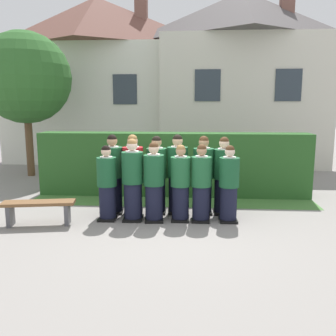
# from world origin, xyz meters

# --- Properties ---
(ground_plane) EXTENTS (60.00, 60.00, 0.00)m
(ground_plane) POSITION_xyz_m (0.00, 0.00, 0.00)
(ground_plane) COLOR gray
(student_front_row_0) EXTENTS (0.40, 0.49, 1.55)m
(student_front_row_0) POSITION_xyz_m (-1.24, -0.02, 0.74)
(student_front_row_0) COLOR black
(student_front_row_0) RESTS_ON ground
(student_front_row_1) EXTENTS (0.44, 0.53, 1.69)m
(student_front_row_1) POSITION_xyz_m (-0.71, 0.00, 0.81)
(student_front_row_1) COLOR black
(student_front_row_1) RESTS_ON ground
(student_front_row_2) EXTENTS (0.42, 0.53, 1.62)m
(student_front_row_2) POSITION_xyz_m (-0.27, -0.03, 0.77)
(student_front_row_2) COLOR black
(student_front_row_2) RESTS_ON ground
(student_front_row_3) EXTENTS (0.41, 0.45, 1.57)m
(student_front_row_3) POSITION_xyz_m (0.27, 0.04, 0.75)
(student_front_row_3) COLOR black
(student_front_row_3) RESTS_ON ground
(student_front_row_4) EXTENTS (0.41, 0.47, 1.58)m
(student_front_row_4) POSITION_xyz_m (0.69, 0.03, 0.75)
(student_front_row_4) COLOR black
(student_front_row_4) RESTS_ON ground
(student_front_row_5) EXTENTS (0.41, 0.50, 1.57)m
(student_front_row_5) POSITION_xyz_m (1.25, 0.05, 0.74)
(student_front_row_5) COLOR black
(student_front_row_5) RESTS_ON ground
(student_rear_row_0) EXTENTS (0.46, 0.57, 1.73)m
(student_rear_row_0) POSITION_xyz_m (-1.22, 0.49, 0.83)
(student_rear_row_0) COLOR black
(student_rear_row_0) RESTS_ON ground
(student_in_red_blazer) EXTENTS (0.45, 0.54, 1.73)m
(student_in_red_blazer) POSITION_xyz_m (-0.78, 0.51, 0.83)
(student_in_red_blazer) COLOR black
(student_in_red_blazer) RESTS_ON ground
(student_rear_row_2) EXTENTS (0.44, 0.54, 1.70)m
(student_rear_row_2) POSITION_xyz_m (-0.27, 0.56, 0.81)
(student_rear_row_2) COLOR black
(student_rear_row_2) RESTS_ON ground
(student_rear_row_3) EXTENTS (0.45, 0.53, 1.73)m
(student_rear_row_3) POSITION_xyz_m (0.18, 0.59, 0.83)
(student_rear_row_3) COLOR black
(student_rear_row_3) RESTS_ON ground
(student_rear_row_4) EXTENTS (0.44, 0.54, 1.70)m
(student_rear_row_4) POSITION_xyz_m (0.75, 0.59, 0.81)
(student_rear_row_4) COLOR black
(student_rear_row_4) RESTS_ON ground
(student_rear_row_5) EXTENTS (0.44, 0.53, 1.69)m
(student_rear_row_5) POSITION_xyz_m (1.18, 0.60, 0.80)
(student_rear_row_5) COLOR black
(student_rear_row_5) RESTS_ON ground
(hedge) EXTENTS (7.00, 0.70, 1.64)m
(hedge) POSITION_xyz_m (0.00, 2.21, 0.82)
(hedge) COLOR #285623
(hedge) RESTS_ON ground
(school_building_main) EXTENTS (7.32, 4.47, 6.76)m
(school_building_main) POSITION_xyz_m (-3.62, 8.70, 3.47)
(school_building_main) COLOR silver
(school_building_main) RESTS_ON ground
(school_building_annex) EXTENTS (6.56, 4.61, 6.72)m
(school_building_annex) POSITION_xyz_m (2.38, 8.18, 3.45)
(school_building_annex) COLOR beige
(school_building_annex) RESTS_ON ground
(oak_tree_left) EXTENTS (2.93, 2.93, 4.67)m
(oak_tree_left) POSITION_xyz_m (-4.91, 4.47, 3.19)
(oak_tree_left) COLOR brown
(oak_tree_left) RESTS_ON ground
(wooden_bench) EXTENTS (1.44, 0.60, 0.48)m
(wooden_bench) POSITION_xyz_m (-2.51, -0.47, 0.35)
(wooden_bench) COLOR brown
(wooden_bench) RESTS_ON ground
(lawn_strip) EXTENTS (7.00, 0.90, 0.01)m
(lawn_strip) POSITION_xyz_m (0.00, 1.41, 0.00)
(lawn_strip) COLOR #477A38
(lawn_strip) RESTS_ON ground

